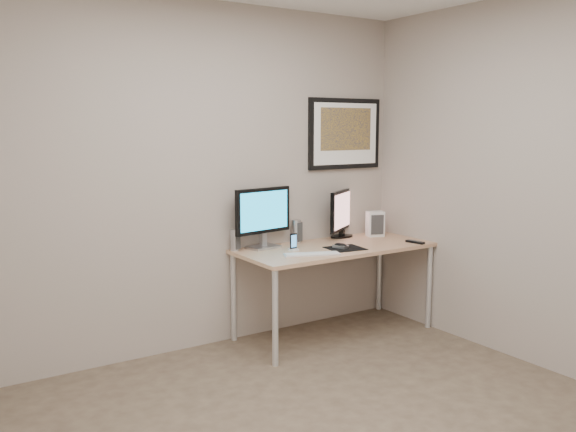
# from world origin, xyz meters

# --- Properties ---
(room) EXTENTS (3.60, 3.60, 3.60)m
(room) POSITION_xyz_m (0.00, 0.45, 1.64)
(room) COLOR white
(room) RESTS_ON ground
(desk) EXTENTS (1.60, 0.70, 0.73)m
(desk) POSITION_xyz_m (1.00, 1.35, 0.66)
(desk) COLOR #946347
(desk) RESTS_ON floor
(framed_art) EXTENTS (0.75, 0.04, 0.60)m
(framed_art) POSITION_xyz_m (1.35, 1.68, 1.62)
(framed_art) COLOR black
(framed_art) RESTS_ON room
(monitor_large) EXTENTS (0.52, 0.20, 0.48)m
(monitor_large) POSITION_xyz_m (0.48, 1.60, 1.00)
(monitor_large) COLOR #AFAFB4
(monitor_large) RESTS_ON desk
(monitor_tv) EXTENTS (0.46, 0.32, 0.41)m
(monitor_tv) POSITION_xyz_m (1.29, 1.63, 0.95)
(monitor_tv) COLOR black
(monitor_tv) RESTS_ON desk
(speaker_left) EXTENTS (0.08, 0.08, 0.17)m
(speaker_left) POSITION_xyz_m (0.24, 1.63, 0.81)
(speaker_left) COLOR #AFAFB4
(speaker_left) RESTS_ON desk
(speaker_right) EXTENTS (0.09, 0.09, 0.19)m
(speaker_right) POSITION_xyz_m (0.82, 1.64, 0.82)
(speaker_right) COLOR #AFAFB4
(speaker_right) RESTS_ON desk
(phone_dock) EXTENTS (0.07, 0.07, 0.14)m
(phone_dock) POSITION_xyz_m (0.62, 1.39, 0.80)
(phone_dock) COLOR black
(phone_dock) RESTS_ON desk
(keyboard) EXTENTS (0.43, 0.26, 0.01)m
(keyboard) POSITION_xyz_m (0.65, 1.17, 0.74)
(keyboard) COLOR silver
(keyboard) RESTS_ON desk
(mousepad) EXTENTS (0.30, 0.28, 0.00)m
(mousepad) POSITION_xyz_m (1.01, 1.23, 0.73)
(mousepad) COLOR black
(mousepad) RESTS_ON desk
(mouse) EXTENTS (0.10, 0.13, 0.04)m
(mouse) POSITION_xyz_m (0.99, 1.26, 0.75)
(mouse) COLOR black
(mouse) RESTS_ON mousepad
(remote) EXTENTS (0.07, 0.17, 0.02)m
(remote) POSITION_xyz_m (1.63, 1.09, 0.74)
(remote) COLOR black
(remote) RESTS_ON desk
(fan_unit) EXTENTS (0.17, 0.15, 0.22)m
(fan_unit) POSITION_xyz_m (1.57, 1.52, 0.84)
(fan_unit) COLOR silver
(fan_unit) RESTS_ON desk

